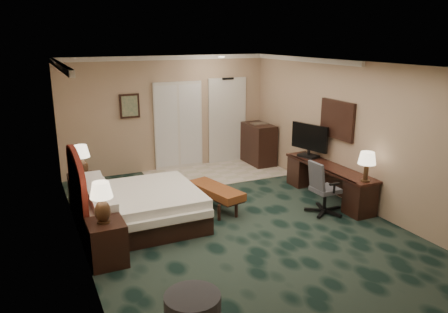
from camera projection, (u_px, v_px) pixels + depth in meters
name	position (u px, v px, depth m)	size (l,w,h in m)	color
floor	(238.00, 227.00, 7.42)	(5.00, 7.50, 0.00)	black
ceiling	(239.00, 65.00, 6.70)	(5.00, 7.50, 0.00)	white
wall_back	(168.00, 114.00, 10.34)	(5.00, 0.00, 2.70)	tan
wall_front	(433.00, 249.00, 3.78)	(5.00, 0.00, 2.70)	tan
wall_left	(78.00, 169.00, 6.05)	(0.00, 7.50, 2.70)	tan
wall_right	(359.00, 136.00, 8.07)	(0.00, 7.50, 2.70)	tan
crown_molding	(239.00, 68.00, 6.71)	(5.00, 7.50, 0.10)	silver
tile_patch	(217.00, 173.00, 10.32)	(3.20, 1.70, 0.01)	beige
headboard	(77.00, 190.00, 7.12)	(0.12, 2.00, 1.40)	#4F110E
entry_door	(227.00, 121.00, 11.02)	(1.02, 0.06, 2.18)	silver
closet_doors	(178.00, 126.00, 10.48)	(1.20, 0.06, 2.10)	silver
wall_art	(130.00, 106.00, 9.87)	(0.45, 0.06, 0.55)	#44654F
wall_mirror	(337.00, 120.00, 8.53)	(0.05, 0.95, 0.75)	white
bed	(142.00, 208.00, 7.43)	(1.90, 1.76, 0.60)	white
nightstand_near	(107.00, 243.00, 6.17)	(0.50, 0.57, 0.63)	black
nightstand_far	(82.00, 190.00, 8.30)	(0.47, 0.54, 0.59)	black
lamp_near	(102.00, 203.00, 5.99)	(0.32, 0.32, 0.59)	black
lamp_far	(82.00, 161.00, 8.11)	(0.32, 0.32, 0.60)	black
bed_bench	(216.00, 198.00, 8.16)	(0.44, 1.26, 0.43)	brown
ottoman	(193.00, 313.00, 4.74)	(0.62, 0.62, 0.44)	#2F2F2F
desk	(328.00, 182.00, 8.64)	(0.50, 2.33, 0.67)	black
tv	(309.00, 141.00, 9.08)	(0.08, 0.90, 0.70)	black
desk_lamp	(366.00, 167.00, 7.57)	(0.31, 0.31, 0.54)	black
desk_chair	(326.00, 187.00, 7.88)	(0.58, 0.54, 0.99)	#48484C
minibar	(259.00, 144.00, 10.97)	(0.54, 0.96, 1.02)	black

